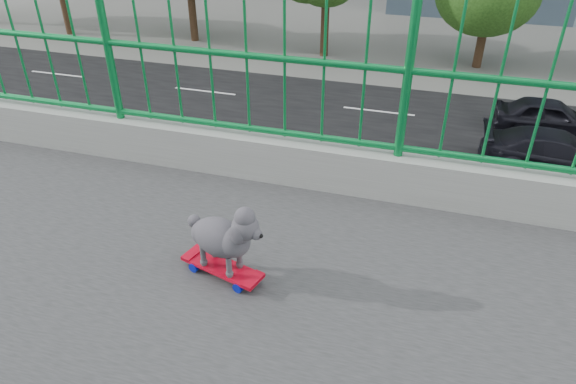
% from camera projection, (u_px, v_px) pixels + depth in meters
% --- Properties ---
extents(road, '(18.00, 90.00, 0.02)m').
position_uv_depth(road, '(352.00, 182.00, 17.06)').
color(road, black).
rests_on(road, ground).
extents(skateboard, '(0.26, 0.48, 0.06)m').
position_uv_depth(skateboard, '(222.00, 268.00, 2.75)').
color(skateboard, red).
rests_on(skateboard, footbridge).
extents(poodle, '(0.27, 0.46, 0.39)m').
position_uv_depth(poodle, '(223.00, 236.00, 2.62)').
color(poodle, '#302D33').
rests_on(poodle, skateboard).
extents(car_0, '(1.80, 4.48, 1.53)m').
position_uv_depth(car_0, '(16.00, 254.00, 12.71)').
color(car_0, '#AF1207').
rests_on(car_0, ground).
extents(car_2, '(2.27, 4.93, 1.37)m').
position_uv_depth(car_2, '(555.00, 203.00, 14.77)').
color(car_2, '#A7A8AD').
rests_on(car_2, ground).
extents(car_3, '(1.98, 4.87, 1.41)m').
position_uv_depth(car_3, '(556.00, 154.00, 17.25)').
color(car_3, black).
rests_on(car_3, ground).
extents(car_4, '(1.63, 4.06, 1.38)m').
position_uv_depth(car_4, '(550.00, 117.00, 19.81)').
color(car_4, black).
rests_on(car_4, ground).
extents(car_5, '(1.38, 3.96, 1.30)m').
position_uv_depth(car_5, '(326.00, 326.00, 10.88)').
color(car_5, '#A7A8AD').
rests_on(car_5, ground).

